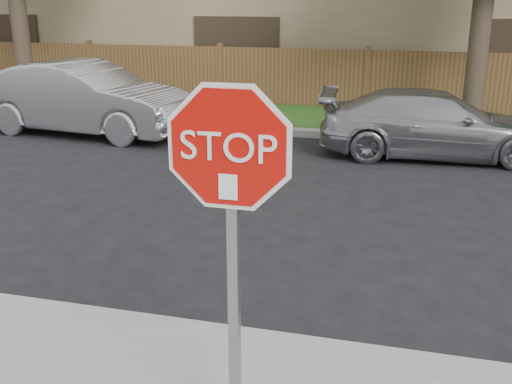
# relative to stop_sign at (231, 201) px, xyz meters

# --- Properties ---
(ground) EXTENTS (90.00, 90.00, 0.00)m
(ground) POSITION_rel_stop_sign_xyz_m (-0.20, 1.48, -1.83)
(ground) COLOR black
(ground) RESTS_ON ground
(far_curb) EXTENTS (70.00, 0.30, 0.15)m
(far_curb) POSITION_rel_stop_sign_xyz_m (-0.20, 9.63, -1.75)
(far_curb) COLOR gray
(far_curb) RESTS_ON ground
(grass_strip) EXTENTS (70.00, 3.00, 0.12)m
(grass_strip) POSITION_rel_stop_sign_xyz_m (-0.20, 11.28, -1.77)
(grass_strip) COLOR #1E4714
(grass_strip) RESTS_ON ground
(fence) EXTENTS (70.00, 0.12, 1.60)m
(fence) POSITION_rel_stop_sign_xyz_m (-0.20, 12.88, -1.03)
(fence) COLOR #56361E
(fence) RESTS_ON ground
(stop_sign) EXTENTS (1.01, 0.13, 2.55)m
(stop_sign) POSITION_rel_stop_sign_xyz_m (0.00, 0.00, 0.00)
(stop_sign) COLOR gray
(stop_sign) RESTS_ON sidewalk_near
(sedan_left) EXTENTS (4.98, 2.20, 1.59)m
(sedan_left) POSITION_rel_stop_sign_xyz_m (-5.98, 8.64, -1.03)
(sedan_left) COLOR #ACACB1
(sedan_left) RESTS_ON ground
(sedan_right) EXTENTS (4.44, 2.07, 1.26)m
(sedan_right) POSITION_rel_stop_sign_xyz_m (1.43, 8.54, -1.20)
(sedan_right) COLOR #9A9CA1
(sedan_right) RESTS_ON ground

